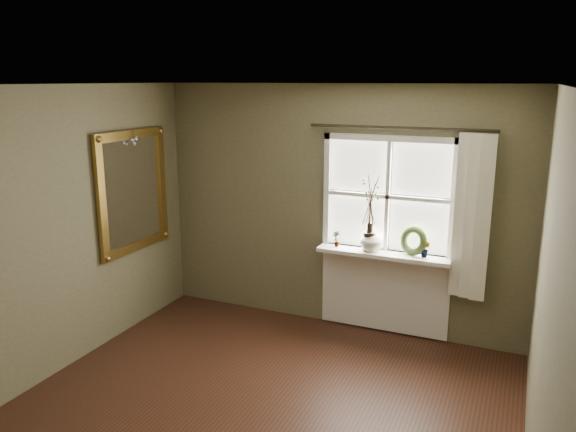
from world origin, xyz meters
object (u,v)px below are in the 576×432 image
at_px(wreath, 413,244).
at_px(gilt_mirror, 133,191).
at_px(cream_vase, 371,239).
at_px(dark_jug, 369,241).

distance_m(wreath, gilt_mirror, 2.95).
bearing_deg(cream_vase, gilt_mirror, -162.69).
relative_size(dark_jug, cream_vase, 0.80).
height_order(cream_vase, wreath, wreath).
distance_m(dark_jug, gilt_mirror, 2.53).
height_order(dark_jug, gilt_mirror, gilt_mirror).
distance_m(dark_jug, wreath, 0.44).
relative_size(cream_vase, gilt_mirror, 0.19).
bearing_deg(gilt_mirror, wreath, 15.60).
bearing_deg(wreath, cream_vase, -152.65).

